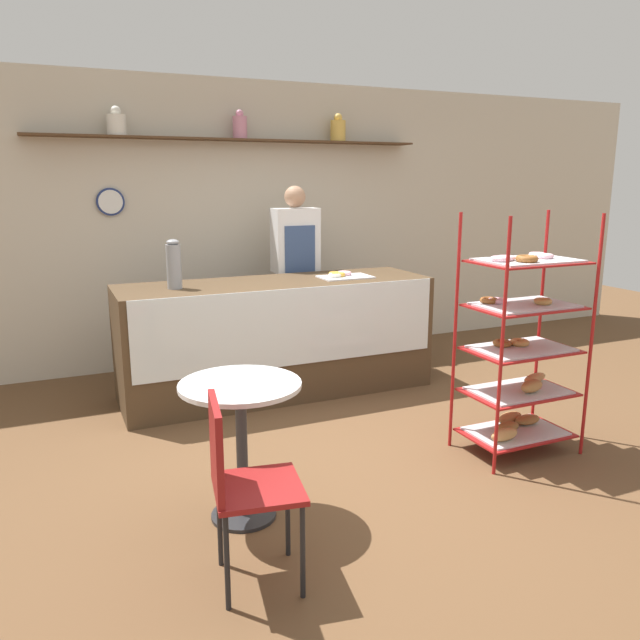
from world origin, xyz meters
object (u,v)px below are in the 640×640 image
pastry_rack (521,353)px  coffee_carafe (174,265)px  donut_tray_counter (342,275)px  cafe_chair (238,474)px  person_worker (296,271)px  cafe_table (241,418)px

pastry_rack → coffee_carafe: size_ratio=4.16×
pastry_rack → donut_tray_counter: pastry_rack is taller
cafe_chair → coffee_carafe: 2.45m
pastry_rack → donut_tray_counter: 1.80m
donut_tray_counter → pastry_rack: bearing=-74.9°
pastry_rack → person_worker: bearing=105.8°
person_worker → donut_tray_counter: (0.19, -0.59, 0.03)m
pastry_rack → donut_tray_counter: (-0.46, 1.72, 0.30)m
cafe_chair → coffee_carafe: (0.21, 2.36, 0.61)m
coffee_carafe → donut_tray_counter: 1.43m
cafe_chair → donut_tray_counter: donut_tray_counter is taller
person_worker → cafe_chair: person_worker is taller
person_worker → coffee_carafe: size_ratio=4.54×
cafe_table → cafe_chair: (-0.18, -0.55, -0.03)m
cafe_chair → donut_tray_counter: bearing=-25.2°
person_worker → cafe_chair: (-1.44, -2.94, -0.41)m
donut_tray_counter → cafe_chair: bearing=-124.8°
person_worker → coffee_carafe: 1.37m
pastry_rack → cafe_chair: bearing=-163.2°
person_worker → donut_tray_counter: person_worker is taller
coffee_carafe → donut_tray_counter: bearing=-0.6°
person_worker → cafe_table: 2.73m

